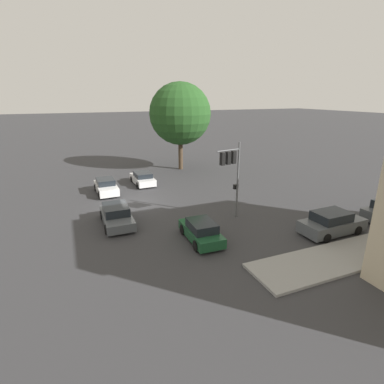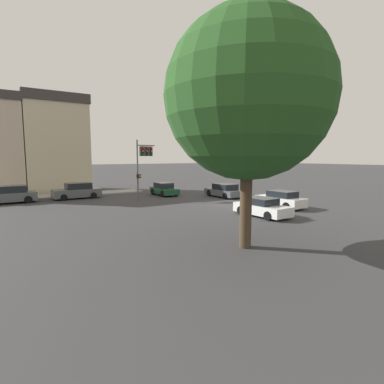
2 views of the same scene
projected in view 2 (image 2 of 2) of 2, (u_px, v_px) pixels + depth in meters
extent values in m
plane|color=#333335|center=(232.00, 203.00, 26.71)|extent=(300.00, 300.00, 0.00)
cube|color=beige|center=(55.00, 149.00, 35.55)|extent=(6.77, 6.68, 10.11)
cube|color=#383333|center=(53.00, 101.00, 34.90)|extent=(7.04, 6.95, 1.06)
cylinder|color=#423323|center=(246.00, 204.00, 13.55)|extent=(0.54, 0.54, 4.01)
sphere|color=#234C1E|center=(248.00, 96.00, 12.99)|extent=(7.36, 7.36, 7.36)
cylinder|color=#515456|center=(138.00, 171.00, 27.84)|extent=(0.14, 0.14, 5.72)
cylinder|color=#515456|center=(146.00, 145.00, 28.24)|extent=(0.46, 1.97, 0.10)
cube|color=black|center=(142.00, 151.00, 27.97)|extent=(0.35, 0.35, 0.90)
sphere|color=red|center=(143.00, 148.00, 27.80)|extent=(0.20, 0.20, 0.20)
sphere|color=#99660F|center=(143.00, 151.00, 27.83)|extent=(0.20, 0.20, 0.20)
sphere|color=#0F511E|center=(143.00, 154.00, 27.87)|extent=(0.20, 0.20, 0.20)
cube|color=black|center=(146.00, 151.00, 28.31)|extent=(0.35, 0.35, 0.90)
sphere|color=red|center=(147.00, 148.00, 28.13)|extent=(0.20, 0.20, 0.20)
sphere|color=#99660F|center=(147.00, 151.00, 28.17)|extent=(0.20, 0.20, 0.20)
sphere|color=#0F511E|center=(147.00, 154.00, 28.20)|extent=(0.20, 0.20, 0.20)
cube|color=black|center=(150.00, 151.00, 28.65)|extent=(0.35, 0.35, 0.90)
sphere|color=red|center=(152.00, 148.00, 28.47)|extent=(0.20, 0.20, 0.20)
sphere|color=#99660F|center=(152.00, 151.00, 28.51)|extent=(0.20, 0.20, 0.20)
sphere|color=#0F511E|center=(152.00, 154.00, 28.54)|extent=(0.20, 0.20, 0.20)
cube|color=black|center=(139.00, 176.00, 27.77)|extent=(0.28, 0.38, 0.35)
sphere|color=orange|center=(140.00, 176.00, 27.67)|extent=(0.18, 0.18, 0.18)
cube|color=silver|center=(262.00, 209.00, 20.98)|extent=(4.13, 1.90, 0.65)
cube|color=black|center=(261.00, 201.00, 21.05)|extent=(2.17, 1.63, 0.47)
cylinder|color=black|center=(284.00, 213.00, 20.44)|extent=(0.62, 0.24, 0.61)
cylinder|color=black|center=(268.00, 216.00, 19.50)|extent=(0.62, 0.24, 0.61)
cylinder|color=black|center=(257.00, 208.00, 22.50)|extent=(0.62, 0.24, 0.61)
cylinder|color=black|center=(241.00, 210.00, 21.56)|extent=(0.62, 0.24, 0.61)
cube|color=silver|center=(280.00, 201.00, 24.54)|extent=(4.06, 1.88, 0.70)
cube|color=black|center=(282.00, 194.00, 24.34)|extent=(2.13, 1.61, 0.50)
cylinder|color=black|center=(262.00, 203.00, 25.11)|extent=(0.66, 0.24, 0.66)
cylinder|color=black|center=(275.00, 201.00, 26.04)|extent=(0.66, 0.24, 0.66)
cylinder|color=black|center=(287.00, 206.00, 23.09)|extent=(0.66, 0.24, 0.66)
cylinder|color=black|center=(300.00, 205.00, 24.02)|extent=(0.66, 0.24, 0.66)
cube|color=#4C5156|center=(224.00, 192.00, 31.05)|extent=(4.40, 1.94, 0.61)
cube|color=black|center=(225.00, 187.00, 30.83)|extent=(2.29, 1.70, 0.59)
cylinder|color=black|center=(209.00, 193.00, 31.72)|extent=(0.65, 0.22, 0.65)
cylinder|color=black|center=(223.00, 192.00, 32.69)|extent=(0.65, 0.22, 0.65)
cylinder|color=black|center=(225.00, 196.00, 29.45)|extent=(0.65, 0.22, 0.65)
cylinder|color=black|center=(239.00, 195.00, 30.41)|extent=(0.65, 0.22, 0.65)
cube|color=#194728|center=(164.00, 191.00, 32.45)|extent=(3.94, 1.81, 0.62)
cube|color=black|center=(164.00, 185.00, 32.51)|extent=(2.07, 1.56, 0.55)
cylinder|color=black|center=(176.00, 193.00, 31.86)|extent=(0.69, 0.24, 0.68)
cylinder|color=black|center=(162.00, 194.00, 31.03)|extent=(0.69, 0.24, 0.68)
cylinder|color=black|center=(166.00, 191.00, 33.90)|extent=(0.69, 0.24, 0.68)
cylinder|color=black|center=(153.00, 191.00, 33.08)|extent=(0.69, 0.24, 0.68)
cube|color=#4C5156|center=(77.00, 193.00, 29.85)|extent=(1.97, 4.54, 0.79)
cube|color=black|center=(78.00, 186.00, 29.87)|extent=(1.70, 2.38, 0.60)
cylinder|color=black|center=(64.00, 197.00, 28.38)|extent=(0.23, 0.63, 0.62)
cylinder|color=black|center=(60.00, 195.00, 29.83)|extent=(0.23, 0.63, 0.62)
cylinder|color=black|center=(94.00, 195.00, 29.94)|extent=(0.23, 0.63, 0.62)
cylinder|color=black|center=(89.00, 194.00, 31.38)|extent=(0.23, 0.63, 0.62)
cube|color=#4C5156|center=(11.00, 197.00, 26.90)|extent=(1.92, 4.06, 0.79)
cube|color=black|center=(13.00, 189.00, 26.91)|extent=(1.68, 2.11, 0.60)
cylinder|color=black|center=(28.00, 199.00, 26.87)|extent=(0.22, 0.67, 0.67)
cylinder|color=black|center=(27.00, 197.00, 28.36)|extent=(0.22, 0.67, 0.67)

